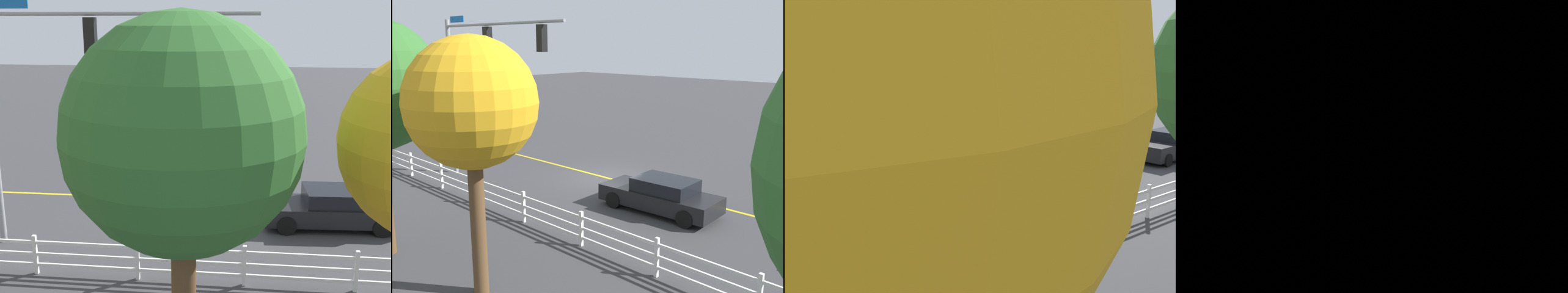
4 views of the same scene
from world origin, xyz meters
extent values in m
plane|color=#38383A|center=(0.00, 0.00, 0.00)|extent=(120.00, 120.00, 0.00)
cube|color=gold|center=(-4.00, 0.00, 0.00)|extent=(28.00, 0.16, 0.01)
cylinder|color=gray|center=(6.14, 4.40, 3.69)|extent=(0.20, 0.20, 7.37)
cylinder|color=gray|center=(2.16, 4.40, 7.07)|extent=(7.96, 0.12, 0.12)
cube|color=black|center=(2.93, 4.40, 6.47)|extent=(0.32, 0.28, 1.00)
sphere|color=red|center=(2.93, 4.25, 6.79)|extent=(0.17, 0.17, 0.17)
sphere|color=orange|center=(2.93, 4.25, 6.47)|extent=(0.17, 0.17, 0.17)
sphere|color=#148C19|center=(2.93, 4.25, 6.15)|extent=(0.17, 0.17, 0.17)
cube|color=black|center=(-0.58, 4.40, 6.47)|extent=(0.32, 0.28, 1.00)
sphere|color=red|center=(-0.58, 4.25, 6.79)|extent=(0.17, 0.17, 0.17)
sphere|color=orange|center=(-0.58, 4.25, 6.47)|extent=(0.17, 0.17, 0.17)
sphere|color=#148C19|center=(-0.58, 4.25, 6.15)|extent=(0.17, 0.17, 0.17)
cube|color=navy|center=(-13.46, -2.13, 0.58)|extent=(4.77, 1.91, 0.71)
cube|color=black|center=(-13.22, -2.14, 1.16)|extent=(2.00, 1.69, 0.45)
cylinder|color=black|center=(-15.08, -2.98, 0.32)|extent=(0.64, 0.23, 0.64)
cylinder|color=black|center=(-15.06, -1.25, 0.32)|extent=(0.64, 0.23, 0.64)
cylinder|color=black|center=(-11.86, -3.02, 0.32)|extent=(0.64, 0.23, 0.64)
cylinder|color=black|center=(-11.83, -1.29, 0.32)|extent=(0.64, 0.23, 0.64)
cube|color=black|center=(-4.42, 2.00, 0.53)|extent=(4.66, 1.98, 0.62)
cube|color=black|center=(-4.65, 1.99, 1.09)|extent=(2.28, 1.69, 0.50)
cylinder|color=black|center=(-2.91, 2.90, 0.32)|extent=(0.65, 0.25, 0.64)
cylinder|color=black|center=(-2.83, 1.27, 0.32)|extent=(0.65, 0.25, 0.64)
cylinder|color=black|center=(-6.02, 2.73, 0.32)|extent=(0.65, 0.25, 0.64)
cylinder|color=black|center=(-5.93, 1.11, 0.32)|extent=(0.65, 0.25, 0.64)
cube|color=black|center=(-12.89, 1.90, 0.59)|extent=(4.68, 2.04, 0.75)
cube|color=black|center=(-13.12, 1.90, 1.22)|extent=(1.91, 1.75, 0.50)
cylinder|color=black|center=(-11.35, 2.84, 0.32)|extent=(0.65, 0.24, 0.64)
cylinder|color=black|center=(-11.29, 1.09, 0.32)|extent=(0.65, 0.24, 0.64)
cylinder|color=black|center=(-14.49, 2.72, 0.32)|extent=(0.65, 0.24, 0.64)
cylinder|color=black|center=(-14.42, 0.97, 0.32)|extent=(0.65, 0.24, 0.64)
cube|color=white|center=(-7.33, 6.26, 0.57)|extent=(0.10, 0.10, 1.15)
cube|color=white|center=(-4.44, 6.26, 0.57)|extent=(0.10, 0.10, 1.15)
cube|color=white|center=(-1.56, 6.26, 0.57)|extent=(0.10, 0.10, 1.15)
cube|color=white|center=(1.33, 6.26, 0.57)|extent=(0.10, 0.10, 1.15)
cube|color=white|center=(-3.00, 6.26, 0.95)|extent=(26.00, 0.06, 0.09)
cube|color=white|center=(-3.00, 6.26, 0.60)|extent=(26.00, 0.06, 0.09)
cube|color=white|center=(-3.00, 6.26, 0.28)|extent=(26.00, 0.06, 0.09)
camera|label=1|loc=(-1.54, 17.94, 6.83)|focal=44.41mm
camera|label=2|loc=(-14.04, 15.99, 6.28)|focal=42.57mm
camera|label=3|loc=(9.04, 14.61, 5.55)|focal=42.79mm
camera|label=4|loc=(10.03, 12.14, 6.68)|focal=38.92mm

